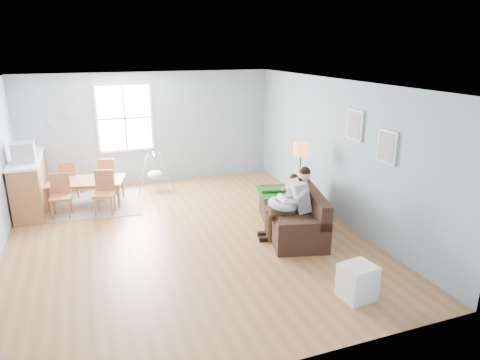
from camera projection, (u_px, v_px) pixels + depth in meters
name	position (u px, v px, depth m)	size (l,w,h in m)	color
room	(180.00, 101.00, 6.94)	(8.40, 9.40, 3.90)	olive
window	(125.00, 118.00, 10.07)	(1.32, 0.08, 1.62)	white
pictures	(370.00, 135.00, 7.15)	(0.05, 1.34, 0.74)	white
wall_plates	(60.00, 113.00, 9.57)	(0.67, 0.02, 0.66)	#8BA0A7
sofa	(294.00, 216.00, 7.86)	(1.37, 2.22, 0.84)	black
green_throw	(283.00, 191.00, 8.44)	(0.95, 0.81, 0.04)	#145918
beige_pillow	(300.00, 183.00, 8.26)	(0.13, 0.48, 0.48)	#C1B693
father	(292.00, 201.00, 7.45)	(0.96, 0.57, 1.31)	#9B9B9E
nursing_pillow	(283.00, 204.00, 7.45)	(0.52, 0.52, 0.14)	silver
infant	(282.00, 199.00, 7.46)	(0.13, 0.36, 0.13)	silver
toddler	(289.00, 191.00, 7.92)	(0.54, 0.32, 0.82)	silver
floor_lamp	(301.00, 155.00, 8.47)	(0.29, 0.29, 1.46)	black
storage_cube	(357.00, 282.00, 5.76)	(0.48, 0.44, 0.49)	white
rug	(89.00, 204.00, 9.24)	(2.30, 1.75, 0.01)	gray
dining_table	(87.00, 193.00, 9.16)	(1.55, 0.86, 0.54)	brown
chair_sw	(60.00, 193.00, 8.49)	(0.43, 0.43, 0.87)	#925732
chair_se	(104.00, 190.00, 8.65)	(0.49, 0.49, 0.89)	#925732
chair_nw	(70.00, 177.00, 9.55)	(0.46, 0.46, 0.85)	#925732
chair_ne	(108.00, 174.00, 9.71)	(0.49, 0.49, 0.88)	#925732
counter	(30.00, 183.00, 8.85)	(0.60, 2.00, 1.12)	brown
monitor	(23.00, 152.00, 8.29)	(0.41, 0.39, 0.38)	#AAAAAF
baby_swing	(155.00, 174.00, 10.04)	(0.94, 0.95, 0.88)	#AAAAAF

